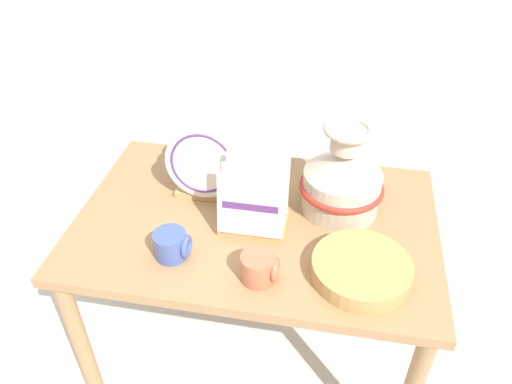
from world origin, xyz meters
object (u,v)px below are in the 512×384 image
Objects in this scene: ceramic_vase at (343,177)px; mug_terracotta_glaze at (260,268)px; dish_rack_round_plates at (206,165)px; mug_cobalt_glaze at (172,245)px; dish_rack_square_plates at (253,207)px; wicker_charger_stack at (361,269)px.

mug_terracotta_glaze is at bearing -119.79° from ceramic_vase.
ceramic_vase reaches higher than dish_rack_round_plates.
mug_terracotta_glaze is 0.28m from mug_cobalt_glaze.
mug_cobalt_glaze is at bearing 170.77° from mug_terracotta_glaze.
dish_rack_square_plates is 0.28m from mug_cobalt_glaze.
mug_terracotta_glaze is (-0.21, -0.36, -0.08)m from ceramic_vase.
mug_cobalt_glaze is (-0.48, -0.32, -0.08)m from ceramic_vase.
wicker_charger_stack is at bearing -75.52° from ceramic_vase.
dish_rack_round_plates is 0.46m from mug_terracotta_glaze.
mug_terracotta_glaze is at bearing -56.02° from dish_rack_round_plates.
dish_rack_round_plates is at bearing 178.61° from ceramic_vase.
dish_rack_round_plates is 2.54× the size of mug_terracotta_glaze.
dish_rack_round_plates is at bearing 149.92° from wicker_charger_stack.
dish_rack_square_plates is (-0.27, -0.14, -0.05)m from ceramic_vase.
dish_rack_round_plates is 2.54× the size of mug_cobalt_glaze.
dish_rack_round_plates is at bearing 86.37° from mug_cobalt_glaze.
dish_rack_round_plates is 1.20× the size of dish_rack_square_plates.
ceramic_vase is at bearing 33.52° from mug_cobalt_glaze.
wicker_charger_stack is 2.66× the size of mug_terracotta_glaze.
ceramic_vase is 2.96× the size of mug_terracotta_glaze.
ceramic_vase is 0.46m from dish_rack_round_plates.
wicker_charger_stack is at bearing 1.89° from mug_cobalt_glaze.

